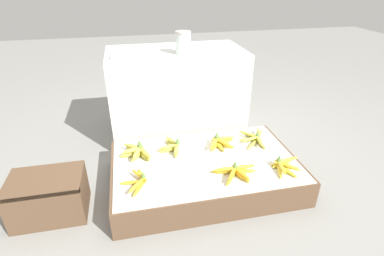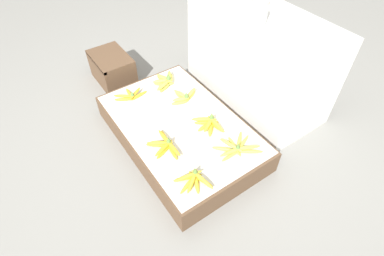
{
  "view_description": "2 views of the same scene",
  "coord_description": "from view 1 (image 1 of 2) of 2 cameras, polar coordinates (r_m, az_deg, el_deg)",
  "views": [
    {
      "loc": [
        -0.41,
        -1.49,
        1.22
      ],
      "look_at": [
        -0.07,
        0.07,
        0.37
      ],
      "focal_mm": 28.0,
      "sensor_mm": 36.0,
      "label": 1
    },
    {
      "loc": [
        1.19,
        -0.73,
        1.58
      ],
      "look_at": [
        0.13,
        0.0,
        0.24
      ],
      "focal_mm": 28.0,
      "sensor_mm": 36.0,
      "label": 2
    }
  ],
  "objects": [
    {
      "name": "banana_bunch_middle_left",
      "position": [
        1.91,
        -10.38,
        -4.41
      ],
      "size": [
        0.2,
        0.23,
        0.11
      ],
      "color": "gold",
      "rests_on": "display_platform"
    },
    {
      "name": "ground_plane",
      "position": [
        1.97,
        2.34,
        -10.28
      ],
      "size": [
        10.0,
        10.0,
        0.0
      ],
      "primitive_type": "plane",
      "color": "gray"
    },
    {
      "name": "banana_bunch_middle_right",
      "position": [
        2.09,
        11.84,
        -1.85
      ],
      "size": [
        0.23,
        0.27,
        0.08
      ],
      "color": "gold",
      "rests_on": "display_platform"
    },
    {
      "name": "banana_bunch_front_left",
      "position": [
        1.68,
        -10.18,
        -9.87
      ],
      "size": [
        0.16,
        0.24,
        0.08
      ],
      "color": "gold",
      "rests_on": "display_platform"
    },
    {
      "name": "wooden_crate",
      "position": [
        1.85,
        -25.63,
        -11.64
      ],
      "size": [
        0.38,
        0.27,
        0.24
      ],
      "color": "brown",
      "rests_on": "ground_plane"
    },
    {
      "name": "banana_bunch_front_right",
      "position": [
        1.85,
        17.03,
        -6.84
      ],
      "size": [
        0.19,
        0.19,
        0.08
      ],
      "color": "gold",
      "rests_on": "display_platform"
    },
    {
      "name": "foam_tray_white",
      "position": [
        2.16,
        -11.89,
        13.38
      ],
      "size": [
        0.25,
        0.18,
        0.02
      ],
      "color": "white",
      "rests_on": "back_vendor_table"
    },
    {
      "name": "back_vendor_table",
      "position": [
        2.41,
        -2.92,
        6.64
      ],
      "size": [
        1.03,
        0.55,
        0.68
      ],
      "color": "white",
      "rests_on": "ground_plane"
    },
    {
      "name": "display_platform",
      "position": [
        1.91,
        2.39,
        -8.24
      ],
      "size": [
        1.14,
        0.72,
        0.17
      ],
      "color": "brown",
      "rests_on": "ground_plane"
    },
    {
      "name": "banana_bunch_middle_midright",
      "position": [
        2.0,
        5.29,
        -2.7
      ],
      "size": [
        0.21,
        0.17,
        0.1
      ],
      "color": "gold",
      "rests_on": "display_platform"
    },
    {
      "name": "banana_bunch_middle_midleft",
      "position": [
        1.94,
        -3.75,
        -3.5
      ],
      "size": [
        0.15,
        0.23,
        0.1
      ],
      "color": "gold",
      "rests_on": "display_platform"
    },
    {
      "name": "glass_jar",
      "position": [
        2.17,
        -1.69,
        15.92
      ],
      "size": [
        0.11,
        0.11,
        0.16
      ],
      "color": "silver",
      "rests_on": "back_vendor_table"
    },
    {
      "name": "banana_bunch_front_midright",
      "position": [
        1.74,
        8.21,
        -8.24
      ],
      "size": [
        0.26,
        0.16,
        0.09
      ],
      "color": "gold",
      "rests_on": "display_platform"
    }
  ]
}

